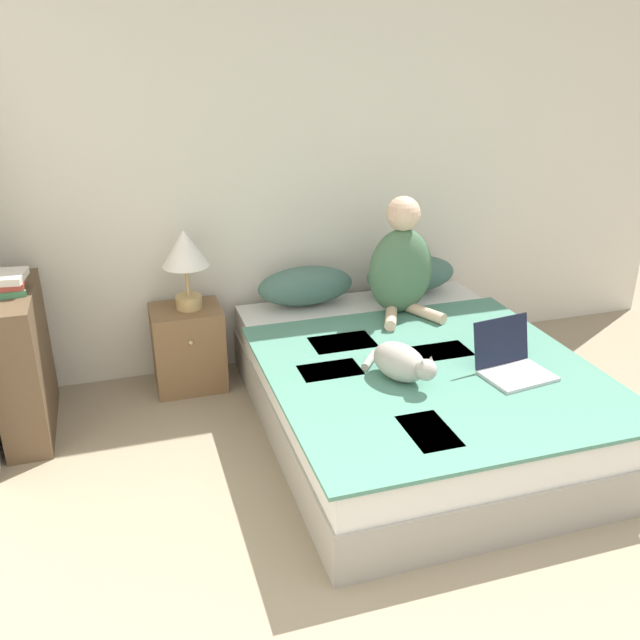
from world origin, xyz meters
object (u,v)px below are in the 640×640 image
person_sitting (401,265)px  nightstand (188,348)px  cat_tabby (401,362)px  table_lamp (185,254)px  bookshelf (23,362)px  book_stack_top (7,283)px  bed (413,391)px  laptop_open (512,363)px  pillow_far (411,275)px  pillow_near (306,286)px

person_sitting → nightstand: size_ratio=1.39×
cat_tabby → table_lamp: bearing=-163.2°
bookshelf → table_lamp: bearing=14.4°
table_lamp → book_stack_top: (-0.96, -0.25, 0.01)m
bed → person_sitting: person_sitting is taller
laptop_open → book_stack_top: bearing=150.3°
bookshelf → book_stack_top: (-0.00, -0.00, 0.47)m
pillow_far → nightstand: size_ratio=1.18×
pillow_near → bookshelf: bookshelf is taller
bed → pillow_near: size_ratio=3.37×
pillow_near → person_sitting: bearing=-30.4°
book_stack_top → bed: bearing=-17.0°
person_sitting → table_lamp: person_sitting is taller
nightstand → table_lamp: 0.61m
laptop_open → book_stack_top: 2.67m
table_lamp → book_stack_top: bearing=-165.5°
laptop_open → bookshelf: size_ratio=0.45×
pillow_far → laptop_open: laptop_open is taller
laptop_open → pillow_far: bearing=82.6°
nightstand → bookshelf: size_ratio=0.64×
bed → laptop_open: laptop_open is taller
book_stack_top → pillow_far: bearing=6.1°
laptop_open → cat_tabby: bearing=162.0°
cat_tabby → bed: bearing=119.0°
pillow_near → pillow_far: size_ratio=1.00×
nightstand → pillow_near: bearing=1.4°
person_sitting → pillow_far: bearing=55.2°
bookshelf → laptop_open: bearing=-22.0°
person_sitting → book_stack_top: person_sitting is taller
pillow_far → bookshelf: bearing=-173.9°
cat_tabby → table_lamp: size_ratio=1.01×
pillow_far → cat_tabby: 1.28m
laptop_open → bookshelf: bearing=150.3°
cat_tabby → book_stack_top: size_ratio=1.95×
bookshelf → bed: bearing=-17.1°
table_lamp → bookshelf: table_lamp is taller
laptop_open → nightstand: laptop_open is taller
pillow_near → nightstand: 0.84m
pillow_near → bookshelf: size_ratio=0.75×
table_lamp → bed: bearing=-38.2°
table_lamp → cat_tabby: bearing=-50.8°
pillow_near → nightstand: pillow_near is taller
nightstand → bookshelf: 0.97m
bed → pillow_near: (-0.37, 0.90, 0.36)m
bookshelf → book_stack_top: size_ratio=3.25×
cat_tabby → laptop_open: bearing=57.3°
bed → book_stack_top: bearing=163.0°
laptop_open → book_stack_top: book_stack_top is taller
pillow_near → laptop_open: 1.46m
bed → pillow_far: 1.04m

